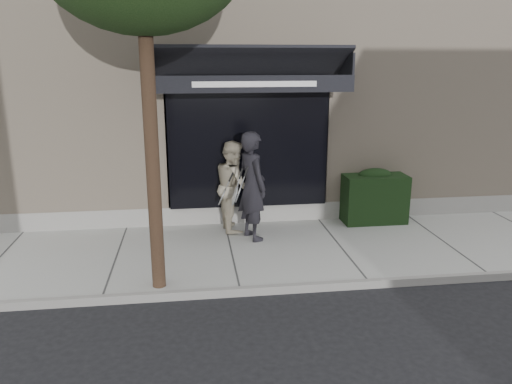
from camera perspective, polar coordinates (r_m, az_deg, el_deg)
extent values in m
plane|color=black|center=(9.42, 9.44, -6.63)|extent=(80.00, 80.00, 0.00)
cube|color=#A4A49E|center=(9.40, 9.45, -6.30)|extent=(20.00, 3.00, 0.12)
cube|color=gray|center=(8.05, 12.68, -10.17)|extent=(20.00, 0.10, 0.14)
cube|color=beige|center=(13.63, 3.75, 12.11)|extent=(14.00, 7.00, 5.50)
cube|color=gray|center=(10.88, 6.92, -2.15)|extent=(14.02, 0.42, 0.50)
cube|color=black|center=(10.11, -0.90, 5.67)|extent=(3.20, 0.30, 2.60)
cube|color=gray|center=(10.20, -10.01, 5.52)|extent=(0.08, 0.40, 2.60)
cube|color=gray|center=(10.55, 7.71, 5.94)|extent=(0.08, 0.40, 2.60)
cube|color=gray|center=(10.12, -1.03, 13.31)|extent=(3.36, 0.40, 0.12)
cube|color=black|center=(9.42, -0.53, 14.76)|extent=(3.60, 1.03, 0.55)
cube|color=black|center=(8.94, -0.12, 12.24)|extent=(3.60, 0.05, 0.30)
cube|color=white|center=(8.91, -0.10, 12.23)|extent=(2.20, 0.01, 0.10)
cube|color=black|center=(9.37, -11.73, 13.96)|extent=(0.04, 1.00, 0.45)
cube|color=black|center=(9.80, 10.17, 14.08)|extent=(0.04, 1.00, 0.45)
cube|color=black|center=(10.70, 13.29, -0.69)|extent=(1.30, 0.70, 1.00)
ellipsoid|color=black|center=(10.57, 13.46, 1.92)|extent=(0.71, 0.38, 0.27)
cylinder|color=black|center=(7.15, -11.90, 6.27)|extent=(0.20, 0.20, 4.80)
imported|color=black|center=(9.29, -0.42, 0.70)|extent=(0.73, 0.88, 2.05)
torus|color=silver|center=(8.99, -1.97, -0.09)|extent=(0.18, 0.32, 0.30)
cylinder|color=silver|center=(8.99, -1.97, -0.09)|extent=(0.14, 0.28, 0.26)
cylinder|color=silver|center=(8.99, -1.97, -0.09)|extent=(0.18, 0.06, 0.08)
cylinder|color=black|center=(8.99, -1.97, -0.09)|extent=(0.20, 0.07, 0.09)
torus|color=silver|center=(8.98, -2.44, -0.42)|extent=(0.11, 0.31, 0.30)
cylinder|color=silver|center=(8.98, -2.44, -0.42)|extent=(0.08, 0.27, 0.26)
cylinder|color=silver|center=(8.98, -2.44, -0.42)|extent=(0.18, 0.02, 0.07)
cylinder|color=black|center=(8.98, -2.44, -0.42)|extent=(0.20, 0.04, 0.08)
imported|color=#B2A78F|center=(9.84, -2.56, 0.72)|extent=(0.76, 0.94, 1.79)
torus|color=silver|center=(9.62, -3.85, -0.47)|extent=(0.20, 0.32, 0.29)
cylinder|color=silver|center=(9.62, -3.85, -0.47)|extent=(0.16, 0.29, 0.25)
cylinder|color=silver|center=(9.62, -3.85, -0.47)|extent=(0.17, 0.05, 0.09)
cylinder|color=black|center=(9.62, -3.85, -0.47)|extent=(0.20, 0.07, 0.11)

